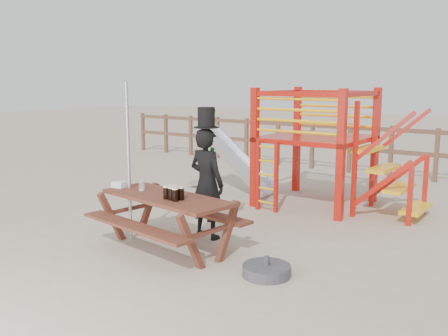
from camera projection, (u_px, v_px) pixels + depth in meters
ground at (177, 257)px, 6.34m from camera, size 60.00×60.00×0.00m
back_fence at (370, 144)px, 11.83m from camera, size 15.09×0.09×1.20m
playground_fort at (312, 145)px, 8.96m from camera, size 4.71×1.84×2.10m
picnic_table at (167, 216)px, 6.54m from camera, size 2.06×1.56×0.73m
man_with_hat at (207, 180)px, 7.01m from camera, size 0.60×0.42×1.86m
metal_pole at (129, 162)px, 6.90m from camera, size 0.05×0.05×2.20m
parasol_base at (267, 270)px, 5.71m from camera, size 0.56×0.56×0.24m
paper_bag at (119, 185)px, 7.00m from camera, size 0.19×0.16×0.08m
stout_pints at (173, 193)px, 6.28m from camera, size 0.27×0.19×0.17m
empty_glasses at (142, 186)px, 6.79m from camera, size 0.08×0.08×0.15m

